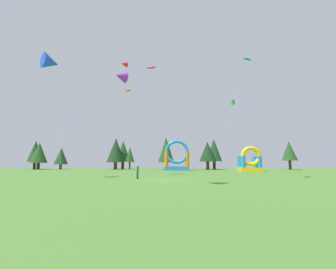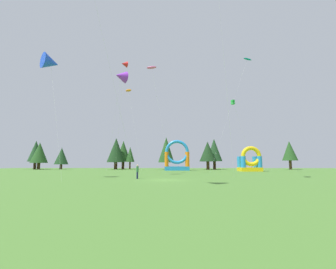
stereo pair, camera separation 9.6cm
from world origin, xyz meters
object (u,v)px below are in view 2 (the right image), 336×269
person_left_edge (137,170)px  kite_red_delta (124,64)px  kite_orange_parafoil (128,91)px  kite_purple_delta (121,76)px  kite_pink_parafoil (152,68)px  kite_blue_delta (51,62)px  kite_green_box (233,102)px  inflatable_red_slide (250,162)px  kite_teal_parafoil (247,59)px  inflatable_yellow_castle (177,159)px

person_left_edge → kite_red_delta: bearing=47.6°
kite_orange_parafoil → kite_red_delta: (2.60, -17.86, -0.40)m
kite_purple_delta → kite_pink_parafoil: bearing=59.3°
kite_blue_delta → kite_green_box: bearing=35.4°
kite_purple_delta → kite_pink_parafoil: size_ratio=0.81×
inflatable_red_slide → kite_teal_parafoil: bearing=-103.6°
kite_pink_parafoil → inflatable_yellow_castle: size_ratio=2.72×
kite_purple_delta → kite_green_box: 27.48m
kite_red_delta → kite_teal_parafoil: size_ratio=0.83×
kite_blue_delta → kite_teal_parafoil: kite_teal_parafoil is taller
kite_pink_parafoil → kite_red_delta: kite_red_delta is taller
kite_pink_parafoil → kite_red_delta: (-5.16, -2.21, -0.16)m
kite_red_delta → inflatable_yellow_castle: 28.02m
kite_pink_parafoil → kite_blue_delta: 20.26m
person_left_edge → inflatable_yellow_castle: size_ratio=0.23×
kite_blue_delta → inflatable_yellow_castle: bearing=59.4°
kite_purple_delta → inflatable_red_slide: kite_purple_delta is taller
kite_blue_delta → kite_orange_parafoil: (5.07, 30.36, 5.67)m
kite_green_box → kite_red_delta: size_ratio=0.76×
inflatable_red_slide → kite_purple_delta: bearing=-146.6°
kite_purple_delta → kite_pink_parafoil: kite_pink_parafoil is taller
kite_purple_delta → kite_blue_delta: (-8.29, -7.09, -0.69)m
kite_pink_parafoil → kite_green_box: bearing=22.1°
inflatable_red_slide → person_left_edge: bearing=-132.0°
kite_red_delta → inflatable_yellow_castle: bearing=60.0°
kite_orange_parafoil → inflatable_yellow_castle: kite_orange_parafoil is taller
kite_orange_parafoil → person_left_edge: kite_orange_parafoil is taller
kite_green_box → kite_teal_parafoil: bearing=-21.8°
kite_purple_delta → inflatable_yellow_castle: (10.00, 23.78, -13.72)m
inflatable_yellow_castle → kite_blue_delta: bearing=-120.6°
inflatable_red_slide → kite_red_delta: bearing=-155.7°
kite_orange_parafoil → person_left_edge: size_ratio=12.20×
kite_orange_parafoil → kite_teal_parafoil: 31.31m
kite_red_delta → inflatable_yellow_castle: kite_red_delta is taller
inflatable_yellow_castle → person_left_edge: bearing=-100.4°
kite_red_delta → inflatable_red_slide: 36.15m
kite_pink_parafoil → kite_orange_parafoil: 17.46m
kite_orange_parafoil → person_left_edge: bearing=-76.5°
kite_purple_delta → person_left_edge: bearing=-61.0°
kite_green_box → kite_red_delta: bearing=-157.7°
kite_teal_parafoil → inflatable_red_slide: kite_teal_parafoil is taller
kite_purple_delta → kite_orange_parafoil: kite_orange_parafoil is taller
kite_purple_delta → kite_red_delta: kite_red_delta is taller
kite_red_delta → person_left_edge: bearing=-69.6°
kite_purple_delta → inflatable_red_slide: bearing=33.4°
kite_blue_delta → person_left_edge: 19.48m
kite_orange_parafoil → person_left_edge: (7.45, -30.92, -20.59)m
kite_pink_parafoil → inflatable_yellow_castle: (5.46, 16.15, -18.47)m
kite_purple_delta → kite_orange_parafoil: 24.02m
kite_red_delta → person_left_edge: size_ratio=12.04×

